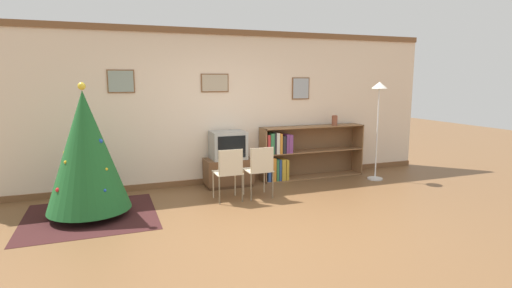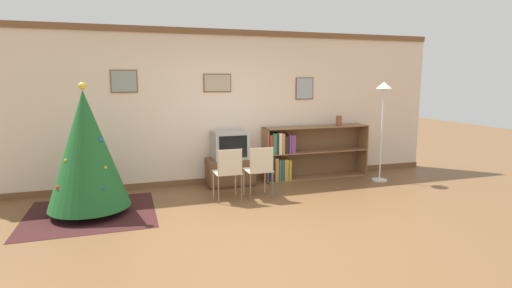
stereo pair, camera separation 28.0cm
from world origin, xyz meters
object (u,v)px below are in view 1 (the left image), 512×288
at_px(folding_chair_left, 229,171).
at_px(folding_chair_right, 260,169).
at_px(bookshelf, 294,153).
at_px(television, 228,145).
at_px(standing_lamp, 379,105).
at_px(vase, 335,120).
at_px(christmas_tree, 86,151).
at_px(tv_console, 228,172).

bearing_deg(folding_chair_left, folding_chair_right, 0.00).
bearing_deg(bookshelf, folding_chair_left, -148.74).
xyz_separation_m(television, bookshelf, (1.31, 0.07, -0.24)).
distance_m(folding_chair_right, standing_lamp, 2.63).
bearing_deg(television, standing_lamp, -11.17).
distance_m(television, folding_chair_left, 0.95).
bearing_deg(vase, standing_lamp, -43.58).
xyz_separation_m(television, folding_chair_left, (-0.25, -0.88, -0.25)).
distance_m(christmas_tree, bookshelf, 3.68).
xyz_separation_m(christmas_tree, folding_chair_right, (2.47, -0.01, -0.43)).
height_order(christmas_tree, television, christmas_tree).
xyz_separation_m(tv_console, folding_chair_right, (0.25, -0.88, 0.23)).
height_order(christmas_tree, vase, christmas_tree).
height_order(bookshelf, standing_lamp, standing_lamp).
xyz_separation_m(folding_chair_left, standing_lamp, (2.95, 0.35, 0.91)).
relative_size(folding_chair_left, standing_lamp, 0.45).
xyz_separation_m(bookshelf, standing_lamp, (1.39, -0.60, 0.90)).
distance_m(tv_console, television, 0.48).
bearing_deg(vase, christmas_tree, -168.57).
bearing_deg(folding_chair_left, bookshelf, 31.26).
bearing_deg(bookshelf, vase, -3.96).
bearing_deg(folding_chair_right, bookshelf, 41.80).
relative_size(vase, standing_lamp, 0.11).
bearing_deg(television, bookshelf, 3.03).
xyz_separation_m(christmas_tree, television, (2.22, 0.86, -0.18)).
bearing_deg(folding_chair_left, tv_console, 74.12).
distance_m(christmas_tree, vase, 4.43).
bearing_deg(folding_chair_left, christmas_tree, 179.62).
height_order(television, folding_chair_left, television).
height_order(christmas_tree, standing_lamp, christmas_tree).
bearing_deg(standing_lamp, folding_chair_right, -171.95).
bearing_deg(bookshelf, christmas_tree, -165.18).
distance_m(tv_console, vase, 2.28).
distance_m(bookshelf, vase, 1.01).
bearing_deg(vase, tv_console, -179.72).
distance_m(tv_console, folding_chair_right, 0.94).
bearing_deg(tv_console, vase, 0.28).
bearing_deg(vase, folding_chair_right, -154.54).
height_order(folding_chair_right, bookshelf, bookshelf).
distance_m(folding_chair_left, standing_lamp, 3.10).
height_order(folding_chair_left, folding_chair_right, same).
height_order(tv_console, folding_chair_right, folding_chair_right).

